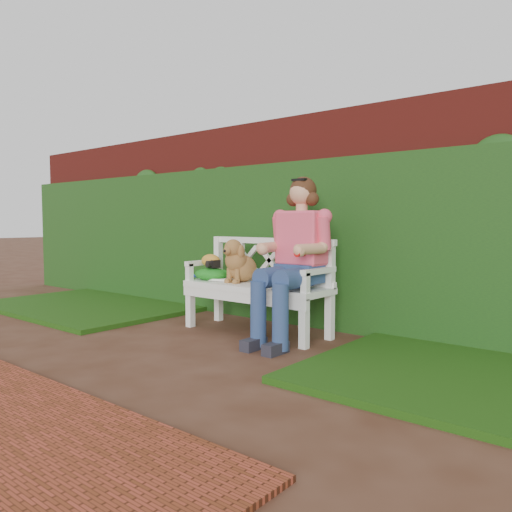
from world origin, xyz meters
The scene contains 12 objects.
ground centered at (0.00, 0.00, 0.00)m, with size 60.00×60.00×0.00m, color #3E2013.
brick_wall centered at (0.00, 1.90, 1.10)m, with size 10.00×0.30×2.20m, color maroon.
ivy_hedge centered at (0.00, 1.68, 0.85)m, with size 10.00×0.18×1.70m, color #215115.
grass_left centered at (-2.40, 0.90, 0.03)m, with size 2.60×2.00×0.05m, color #133209.
grass_right centered at (2.40, 0.90, 0.03)m, with size 2.60×2.00×0.05m, color #133209.
garden_bench centered at (0.11, 1.05, 0.24)m, with size 1.58×0.60×0.48m, color white, non-canonical shape.
seated_woman centered at (0.61, 1.03, 0.75)m, with size 0.63×0.85×1.50m, color #E94954, non-canonical shape.
dog centered at (-0.10, 1.06, 0.70)m, with size 0.29×0.39×0.43m, color brown, non-canonical shape.
tennis_racket centered at (-0.39, 1.06, 0.50)m, with size 0.70×0.30×0.03m, color white, non-canonical shape.
green_bag centered at (-0.45, 1.00, 0.54)m, with size 0.38×0.29×0.13m, color #38822C, non-canonical shape.
camera_item centered at (-0.42, 1.01, 0.65)m, with size 0.12×0.09×0.08m, color black.
baseball_glove centered at (-0.47, 1.02, 0.68)m, with size 0.22×0.16×0.14m, color orange.
Camera 1 is at (3.14, -2.66, 1.08)m, focal length 35.00 mm.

